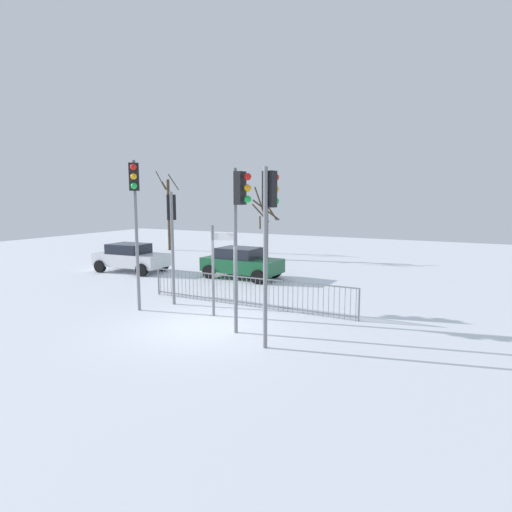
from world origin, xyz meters
TOP-DOWN VIEW (x-y plane):
  - ground_plane at (0.00, 0.00)m, footprint 60.00×60.00m
  - traffic_light_rear_left at (-2.94, 0.39)m, footprint 0.46×0.48m
  - traffic_light_mid_left at (2.46, -0.63)m, footprint 0.35×0.56m
  - traffic_light_foreground_right at (-2.58, 1.81)m, footprint 0.46×0.48m
  - traffic_light_mid_right at (1.29, -0.07)m, footprint 0.57×0.33m
  - direction_sign_post at (-0.31, 1.11)m, footprint 0.79×0.13m
  - pedestrian_guard_railing at (-0.00, 2.67)m, footprint 8.09×0.07m
  - car_green_near at (-2.78, 7.22)m, footprint 3.85×2.02m
  - car_white_trailing at (-8.78, 6.07)m, footprint 3.89×2.11m
  - bare_tree_centre at (-12.79, 14.17)m, footprint 1.38×1.32m
  - bare_tree_right at (-4.44, 13.22)m, footprint 1.86×1.34m

SIDE VIEW (x-z plane):
  - ground_plane at x=0.00m, z-range 0.00..0.00m
  - pedestrian_guard_railing at x=0.00m, z-range 0.02..1.09m
  - car_green_near at x=-2.78m, z-range 0.03..1.50m
  - car_white_trailing at x=-8.78m, z-range 0.03..1.50m
  - direction_sign_post at x=-0.31m, z-range 0.18..3.16m
  - bare_tree_right at x=-4.44m, z-range -0.19..4.33m
  - bare_tree_centre at x=-12.79m, z-range -0.07..5.68m
  - traffic_light_foreground_right at x=-2.58m, z-range 0.95..5.01m
  - traffic_light_mid_left at x=2.46m, z-range 1.07..5.69m
  - traffic_light_mid_right at x=1.29m, z-range 1.08..5.75m
  - traffic_light_rear_left at x=-2.94m, z-range 1.17..6.25m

